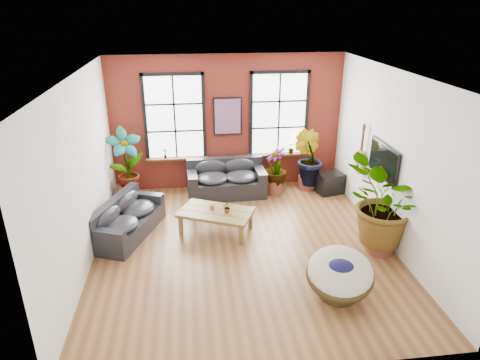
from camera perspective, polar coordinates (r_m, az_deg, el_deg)
The scene contains 19 objects.
room at distance 8.29m, azimuth 0.39°, elevation 1.96°, with size 6.04×6.54×3.54m.
sofa_back at distance 11.11m, azimuth -1.87°, elevation 0.12°, with size 2.01×1.03×0.91m.
sofa_left at distance 9.53m, azimuth -14.99°, elevation -5.11°, with size 1.51×2.16×0.79m.
coffee_table at distance 9.30m, azimuth -3.23°, elevation -4.47°, with size 1.77×1.44×0.59m.
papasan_chair at distance 7.57m, azimuth 13.17°, elevation -12.12°, with size 1.42×1.43×0.85m.
poster at distance 11.10m, azimuth -1.66°, elevation 8.49°, with size 0.74×0.06×0.98m.
tv_wall_unit at distance 9.57m, azimuth 17.73°, elevation 2.44°, with size 0.13×1.86×1.20m.
media_box at distance 11.49m, azimuth 11.83°, elevation -0.35°, with size 0.76×0.68×0.54m.
pot_back_left at distance 11.24m, azimuth -14.68°, elevation -1.55°, with size 0.69×0.69×0.40m.
pot_back_right at distance 11.66m, azimuth 8.92°, elevation -0.30°, with size 0.52×0.52×0.35m.
pot_right_wall at distance 9.14m, azimuth 18.21°, elevation -7.89°, with size 0.66×0.66×0.41m.
pot_mid at distance 11.31m, azimuth 4.56°, elevation -0.75°, with size 0.60×0.60×0.38m.
floor_plant_back_left at distance 10.93m, azimuth -14.98°, elevation 2.33°, with size 0.91×0.62×1.73m, color #194F15.
floor_plant_back_right at distance 11.39m, azimuth 9.02°, elevation 2.91°, with size 0.79×0.64×1.44m, color #194F15.
floor_plant_right_wall at distance 8.71m, azimuth 18.81°, elevation -3.09°, with size 1.64×1.42×1.83m, color #194F15.
floor_plant_mid at distance 11.11m, azimuth 4.73°, elevation 1.61°, with size 0.62×0.62×1.11m, color #194F15.
table_plant at distance 9.17m, azimuth -1.70°, elevation -3.63°, with size 0.21×0.18×0.23m, color #194F15.
sill_plant_left at distance 11.29m, azimuth -9.97°, elevation 3.54°, with size 0.14×0.10×0.27m, color #194F15.
sill_plant_right at distance 11.59m, azimuth 6.83°, elevation 4.24°, with size 0.15×0.15×0.27m, color #194F15.
Camera 1 is at (-1.01, -7.53, 4.70)m, focal length 32.00 mm.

